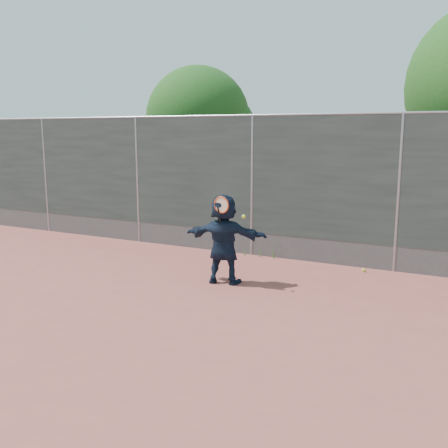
% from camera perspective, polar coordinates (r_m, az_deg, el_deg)
% --- Properties ---
extents(ground, '(80.00, 80.00, 0.00)m').
position_cam_1_polar(ground, '(8.05, -6.91, -8.88)').
color(ground, '#9E4C42').
rests_on(ground, ground).
extents(player, '(1.54, 0.70, 1.60)m').
position_cam_1_polar(player, '(8.79, -0.00, -1.71)').
color(player, '#111E31').
rests_on(player, ground).
extents(ball_ground, '(0.07, 0.07, 0.07)m').
position_cam_1_polar(ball_ground, '(10.02, 15.69, -5.09)').
color(ball_ground, '#BED72F').
rests_on(ball_ground, ground).
extents(fence, '(20.00, 0.06, 3.03)m').
position_cam_1_polar(fence, '(10.74, 3.23, 4.72)').
color(fence, '#38423D').
rests_on(fence, ground).
extents(swing_action, '(0.58, 0.13, 0.51)m').
position_cam_1_polar(swing_action, '(8.47, -0.06, 1.95)').
color(swing_action, '#DD4214').
rests_on(swing_action, ground).
extents(tree_left, '(3.15, 3.00, 4.53)m').
position_cam_1_polar(tree_left, '(14.68, -2.35, 11.58)').
color(tree_left, '#382314').
rests_on(tree_left, ground).
extents(weed_clump, '(0.68, 0.07, 0.30)m').
position_cam_1_polar(weed_clump, '(10.76, 4.34, -3.10)').
color(weed_clump, '#387226').
rests_on(weed_clump, ground).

